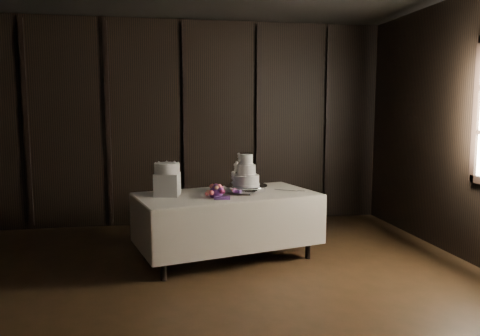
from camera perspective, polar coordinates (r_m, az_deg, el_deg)
name	(u,v)px	position (r m, az deg, el deg)	size (l,w,h in m)	color
room	(214,138)	(3.50, -3.14, 3.73)	(6.08, 7.08, 3.08)	black
display_table	(227,223)	(5.37, -1.58, -6.75)	(2.18, 1.49, 0.76)	beige
cake_stand	(246,189)	(5.33, 0.76, -2.59)	(0.48, 0.48, 0.09)	silver
wedding_cake	(244,173)	(5.29, 0.52, -0.65)	(0.33, 0.29, 0.35)	white
bouquet	(216,192)	(5.08, -2.95, -2.92)	(0.28, 0.38, 0.18)	#DF4F52
box_pedestal	(167,184)	(5.22, -8.85, -1.99)	(0.26, 0.26, 0.25)	white
small_cake	(167,168)	(5.20, -8.89, -0.03)	(0.28, 0.28, 0.11)	white
cake_knife	(286,190)	(5.51, 5.62, -2.73)	(0.37, 0.02, 0.01)	silver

